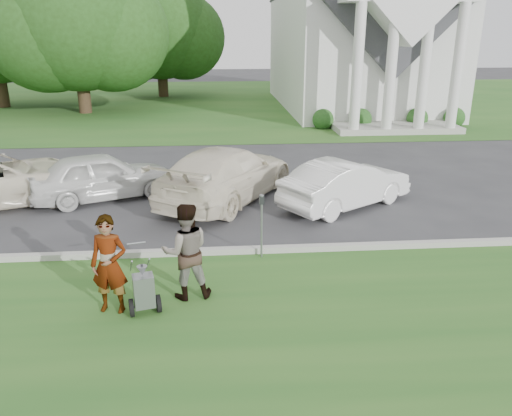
{
  "coord_description": "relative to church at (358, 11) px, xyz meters",
  "views": [
    {
      "loc": [
        0.01,
        -9.68,
        4.71
      ],
      "look_at": [
        0.78,
        0.0,
        1.28
      ],
      "focal_mm": 35.0,
      "sensor_mm": 36.0,
      "label": 1
    }
  ],
  "objects": [
    {
      "name": "car_d",
      "position": [
        -5.39,
        -19.56,
        -5.27
      ],
      "size": [
        4.2,
        3.42,
        1.34
      ],
      "primitive_type": "imported",
      "rotation": [
        0.0,
        0.0,
        2.15
      ],
      "color": "white",
      "rests_on": "ground"
    },
    {
      "name": "tree_back",
      "position": [
        -13.01,
        6.87,
        -1.21
      ],
      "size": [
        9.61,
        7.6,
        8.89
      ],
      "color": "#332316",
      "rests_on": "ground"
    },
    {
      "name": "church_lawn",
      "position": [
        -9.0,
        3.89,
        -5.93
      ],
      "size": [
        80.0,
        30.0,
        0.01
      ],
      "primitive_type": "cube",
      "color": "#23561D",
      "rests_on": "ground"
    },
    {
      "name": "car_b",
      "position": [
        -12.41,
        -18.3,
        -5.24
      ],
      "size": [
        4.44,
        3.14,
        1.4
      ],
      "primitive_type": "imported",
      "rotation": [
        0.0,
        0.0,
        1.97
      ],
      "color": "silver",
      "rests_on": "ground"
    },
    {
      "name": "curb",
      "position": [
        -9.0,
        -22.56,
        -5.86
      ],
      "size": [
        80.0,
        0.18,
        0.15
      ],
      "primitive_type": "cube",
      "color": "#9E9E93",
      "rests_on": "ground"
    },
    {
      "name": "car_c",
      "position": [
        -8.73,
        -18.65,
        -5.15
      ],
      "size": [
        4.69,
        5.79,
        1.58
      ],
      "primitive_type": "imported",
      "rotation": [
        0.0,
        0.0,
        2.6
      ],
      "color": "#F2E8CD",
      "rests_on": "ground"
    },
    {
      "name": "parking_meter_near",
      "position": [
        -8.07,
        -22.79,
        -5.03
      ],
      "size": [
        0.1,
        0.09,
        1.45
      ],
      "color": "gray",
      "rests_on": "ground"
    },
    {
      "name": "ground",
      "position": [
        -9.0,
        -23.11,
        -5.94
      ],
      "size": [
        120.0,
        120.0,
        0.0
      ],
      "primitive_type": "plane",
      "color": "#333335",
      "rests_on": "ground"
    },
    {
      "name": "person_left",
      "position": [
        -10.91,
        -24.81,
        -5.04
      ],
      "size": [
        0.71,
        0.53,
        1.79
      ],
      "primitive_type": "imported",
      "rotation": [
        0.0,
        0.0,
        -0.17
      ],
      "color": "#999999",
      "rests_on": "ground"
    },
    {
      "name": "striping_cart",
      "position": [
        -10.33,
        -24.95,
        -5.51
      ],
      "size": [
        0.69,
        1.15,
        1.0
      ],
      "rotation": [
        0.0,
        0.0,
        0.24
      ],
      "color": "black",
      "rests_on": "ground"
    },
    {
      "name": "person_right",
      "position": [
        -9.61,
        -24.41,
        -5.02
      ],
      "size": [
        0.99,
        0.82,
        1.84
      ],
      "primitive_type": "imported",
      "rotation": [
        0.0,
        0.0,
        3.29
      ],
      "color": "#999999",
      "rests_on": "ground"
    },
    {
      "name": "tree_left",
      "position": [
        -17.01,
        -1.13,
        -0.83
      ],
      "size": [
        10.63,
        8.4,
        9.71
      ],
      "color": "#332316",
      "rests_on": "ground"
    },
    {
      "name": "church",
      "position": [
        0.0,
        0.0,
        0.0
      ],
      "size": [
        9.19,
        19.0,
        24.1
      ],
      "color": "white",
      "rests_on": "ground"
    },
    {
      "name": "grass_strip",
      "position": [
        -9.0,
        -26.11,
        -5.93
      ],
      "size": [
        80.0,
        7.0,
        0.01
      ],
      "primitive_type": "cube",
      "color": "#23561D",
      "rests_on": "ground"
    }
  ]
}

